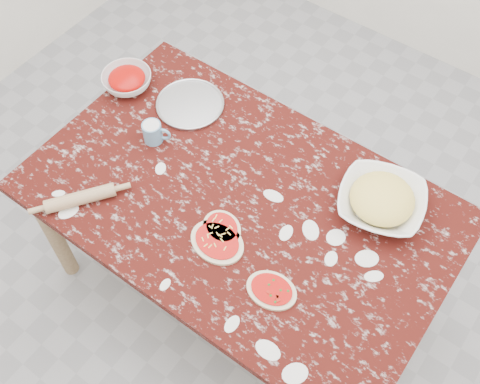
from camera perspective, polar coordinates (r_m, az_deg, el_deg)
name	(u,v)px	position (r m, az deg, el deg)	size (l,w,h in m)	color
ground	(240,284)	(2.85, 0.00, -9.02)	(4.00, 4.00, 0.00)	gray
worktable	(240,211)	(2.27, 0.00, -1.88)	(1.60, 1.00, 0.75)	#350B08
pizza_tray	(190,105)	(2.50, -4.92, 8.54)	(0.28, 0.28, 0.01)	#B2B2B7
sauce_bowl	(127,81)	(2.59, -11.00, 10.67)	(0.21, 0.21, 0.07)	white
cheese_bowl	(381,202)	(2.21, 13.65, -0.97)	(0.32, 0.32, 0.08)	white
flour_mug	(153,132)	(2.36, -8.50, 5.82)	(0.11, 0.08, 0.09)	#6393B8
pizza_left	(217,242)	(2.09, -2.25, -4.92)	(0.22, 0.18, 0.02)	beige
pizza_mid	(222,228)	(2.12, -1.79, -3.55)	(0.19, 0.18, 0.02)	beige
pizza_right	(272,290)	(2.01, 3.11, -9.59)	(0.20, 0.16, 0.02)	beige
rolling_pin	(80,198)	(2.25, -15.39, -0.59)	(0.05, 0.05, 0.26)	tan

